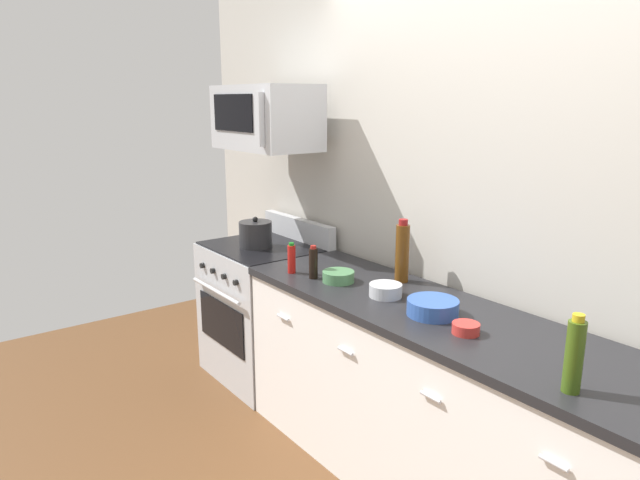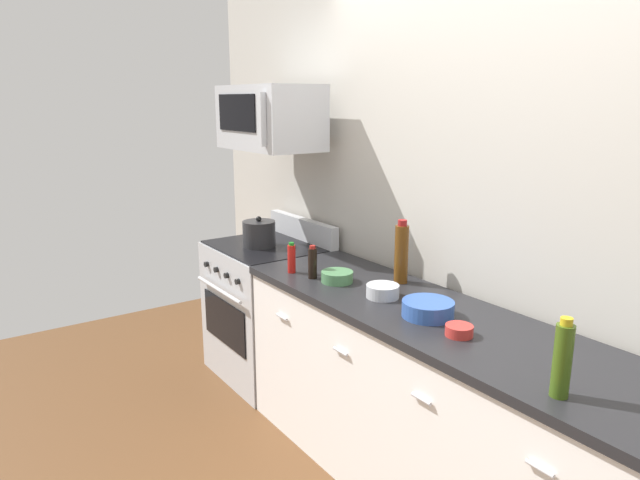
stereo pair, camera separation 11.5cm
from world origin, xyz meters
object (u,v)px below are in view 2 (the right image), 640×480
object	(u,v)px
microwave	(270,118)
bottle_soy_sauce_dark	(313,263)
bowl_blue_mixing	(428,308)
bottle_hot_sauce_red	(292,258)
bottle_wine_amber	(401,253)
bowl_red_small	(459,330)
stockpot	(259,234)
range_oven	(268,309)
bowl_steel_prep	(383,291)
bottle_olive_oil	(562,360)
bowl_green_glaze	(337,276)

from	to	relation	value
microwave	bottle_soy_sauce_dark	distance (m)	1.09
bowl_blue_mixing	bottle_hot_sauce_red	bearing A→B (deg)	-171.11
bottle_soy_sauce_dark	bottle_wine_amber	world-z (taller)	bottle_wine_amber
bottle_wine_amber	bowl_red_small	bearing A→B (deg)	-23.34
bowl_blue_mixing	bowl_red_small	xyz separation A→B (m)	(0.23, -0.05, -0.02)
bottle_wine_amber	stockpot	distance (m)	1.12
bottle_soy_sauce_dark	bottle_hot_sauce_red	world-z (taller)	bottle_soy_sauce_dark
bottle_hot_sauce_red	bottle_soy_sauce_dark	bearing A→B (deg)	13.58
range_oven	bowl_steel_prep	world-z (taller)	range_oven
microwave	bowl_red_small	bearing A→B (deg)	-4.51
bottle_hot_sauce_red	bottle_olive_oil	bearing A→B (deg)	-0.50
bowl_blue_mixing	bowl_green_glaze	bearing A→B (deg)	-176.81
bowl_steel_prep	bowl_red_small	bearing A→B (deg)	-5.51
bowl_steel_prep	stockpot	distance (m)	1.22
stockpot	bottle_olive_oil	bearing A→B (deg)	-3.74
bottle_olive_oil	bowl_green_glaze	distance (m)	1.39
bottle_wine_amber	bowl_green_glaze	size ratio (longest dim) A/B	1.99
bottle_olive_oil	bowl_red_small	world-z (taller)	bottle_olive_oil
microwave	bottle_wine_amber	distance (m)	1.29
bowl_red_small	microwave	bearing A→B (deg)	175.49
range_oven	bottle_olive_oil	bearing A→B (deg)	-5.07
bottle_wine_amber	bowl_blue_mixing	world-z (taller)	bottle_wine_amber
range_oven	bottle_olive_oil	size ratio (longest dim) A/B	3.93
bottle_wine_amber	stockpot	size ratio (longest dim) A/B	1.57
bowl_steel_prep	bowl_green_glaze	xyz separation A→B (m)	(-0.32, -0.04, -0.00)
bowl_steel_prep	bowl_blue_mixing	xyz separation A→B (m)	(0.31, -0.00, 0.01)
bottle_wine_amber	bowl_steel_prep	size ratio (longest dim) A/B	2.09
bowl_steel_prep	bowl_green_glaze	size ratio (longest dim) A/B	0.95
range_oven	bottle_wine_amber	distance (m)	1.27
bottle_soy_sauce_dark	bowl_green_glaze	xyz separation A→B (m)	(0.13, 0.07, -0.06)
bowl_green_glaze	bowl_blue_mixing	size ratio (longest dim) A/B	0.73
bowl_red_small	bottle_wine_amber	bearing A→B (deg)	156.66
stockpot	bowl_green_glaze	bearing A→B (deg)	-1.69
bottle_olive_oil	stockpot	distance (m)	2.28
bottle_hot_sauce_red	bowl_red_small	world-z (taller)	bottle_hot_sauce_red
bowl_steel_prep	bowl_red_small	distance (m)	0.54
bowl_blue_mixing	stockpot	xyz separation A→B (m)	(-1.53, -0.01, 0.05)
microwave	bowl_red_small	xyz separation A→B (m)	(1.75, -0.14, -0.81)
microwave	stockpot	bearing A→B (deg)	-90.13
range_oven	bottle_hot_sauce_red	xyz separation A→B (m)	(0.61, -0.19, 0.53)
microwave	bowl_red_small	world-z (taller)	microwave
bottle_wine_amber	bowl_blue_mixing	xyz separation A→B (m)	(0.43, -0.24, -0.12)
stockpot	bottle_soy_sauce_dark	bearing A→B (deg)	-7.19
bottle_olive_oil	bowl_steel_prep	bearing A→B (deg)	171.38
range_oven	bowl_blue_mixing	size ratio (longest dim) A/B	4.61
stockpot	bottle_wine_amber	bearing A→B (deg)	12.56
bottle_olive_oil	bowl_green_glaze	bearing A→B (deg)	174.94
bowl_steel_prep	bowl_blue_mixing	bearing A→B (deg)	-0.54
range_oven	bottle_hot_sauce_red	bearing A→B (deg)	-16.96
bottle_olive_oil	bowl_steel_prep	xyz separation A→B (m)	(-1.06, 0.16, -0.10)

